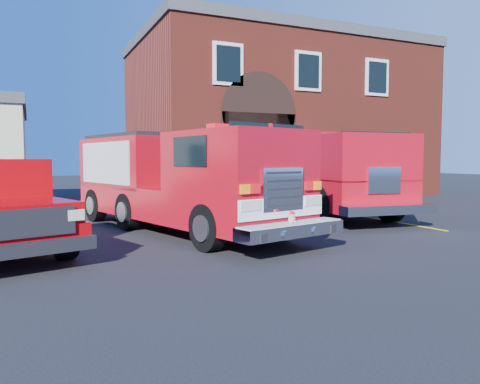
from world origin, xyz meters
name	(u,v)px	position (x,y,z in m)	size (l,w,h in m)	color
ground	(218,246)	(0.00, 0.00, 0.00)	(100.00, 100.00, 0.00)	black
parking_stripe_near	(407,224)	(6.50, 1.00, 0.00)	(0.12, 3.00, 0.01)	yellow
parking_stripe_mid	(346,214)	(6.50, 4.00, 0.00)	(0.12, 3.00, 0.01)	yellow
parking_stripe_far	(302,206)	(6.50, 7.00, 0.00)	(0.12, 3.00, 0.01)	yellow
fire_station	(275,119)	(8.99, 13.98, 4.25)	(15.20, 10.20, 8.45)	maroon
fire_engine	(177,179)	(-0.17, 2.67, 1.41)	(4.57, 9.17, 2.72)	black
secondary_truck	(313,170)	(5.59, 4.78, 1.58)	(3.63, 9.14, 2.89)	black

